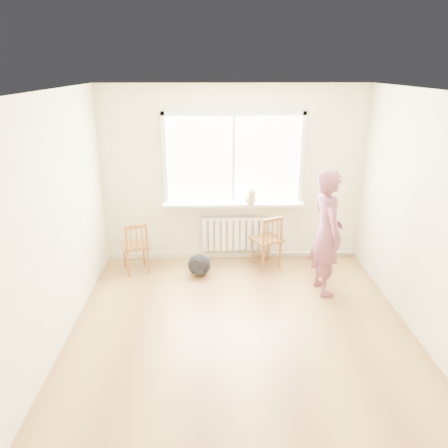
{
  "coord_description": "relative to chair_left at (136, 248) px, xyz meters",
  "views": [
    {
      "loc": [
        -0.33,
        -4.25,
        2.93
      ],
      "look_at": [
        -0.17,
        1.2,
        0.95
      ],
      "focal_mm": 35.0,
      "sensor_mm": 36.0,
      "label": 1
    }
  ],
  "objects": [
    {
      "name": "window",
      "position": [
        1.46,
        0.5,
        1.26
      ],
      "size": [
        2.12,
        0.05,
        1.42
      ],
      "color": "white",
      "rests_on": "back_wall"
    },
    {
      "name": "backpack",
      "position": [
        0.93,
        -0.15,
        -0.23
      ],
      "size": [
        0.39,
        0.33,
        0.33
      ],
      "primitive_type": "ellipsoid",
      "rotation": [
        0.0,
        0.0,
        -0.28
      ],
      "color": "black",
      "rests_on": "floor"
    },
    {
      "name": "cat",
      "position": [
        1.71,
        0.33,
        0.67
      ],
      "size": [
        0.22,
        0.45,
        0.3
      ],
      "rotation": [
        0.0,
        0.0,
        0.07
      ],
      "color": "#CEBC8D",
      "rests_on": "windowsill"
    },
    {
      "name": "ceiling",
      "position": [
        1.46,
        -1.72,
        2.3
      ],
      "size": [
        4.5,
        4.5,
        0.0
      ],
      "primitive_type": "plane",
      "rotation": [
        3.14,
        0.0,
        0.0
      ],
      "color": "white",
      "rests_on": "back_wall"
    },
    {
      "name": "heating_pipe",
      "position": [
        2.71,
        0.47,
        -0.32
      ],
      "size": [
        1.4,
        0.04,
        0.04
      ],
      "primitive_type": "cylinder",
      "rotation": [
        0.0,
        1.57,
        0.0
      ],
      "color": "silver",
      "rests_on": "back_wall"
    },
    {
      "name": "chair_right",
      "position": [
        1.97,
        0.12,
        0.02
      ],
      "size": [
        0.55,
        0.54,
        0.84
      ],
      "rotation": [
        0.0,
        0.0,
        3.6
      ],
      "color": "brown",
      "rests_on": "floor"
    },
    {
      "name": "windowsill",
      "position": [
        1.46,
        0.42,
        0.53
      ],
      "size": [
        2.15,
        0.22,
        0.04
      ],
      "primitive_type": "cube",
      "color": "white",
      "rests_on": "back_wall"
    },
    {
      "name": "floor",
      "position": [
        1.46,
        -1.72,
        -0.4
      ],
      "size": [
        4.5,
        4.5,
        0.0
      ],
      "primitive_type": "plane",
      "color": "#A47E43",
      "rests_on": "ground"
    },
    {
      "name": "radiator",
      "position": [
        1.46,
        0.44,
        0.04
      ],
      "size": [
        1.0,
        0.12,
        0.55
      ],
      "color": "white",
      "rests_on": "back_wall"
    },
    {
      "name": "back_wall",
      "position": [
        1.46,
        0.53,
        0.95
      ],
      "size": [
        4.0,
        0.01,
        2.7
      ],
      "primitive_type": "cube",
      "color": "#EDE8BE",
      "rests_on": "ground"
    },
    {
      "name": "baseboard",
      "position": [
        1.46,
        0.51,
        -0.36
      ],
      "size": [
        4.0,
        0.03,
        0.08
      ],
      "primitive_type": "cube",
      "color": "beige",
      "rests_on": "ground"
    },
    {
      "name": "person",
      "position": [
        2.64,
        -0.65,
        0.45
      ],
      "size": [
        0.49,
        0.67,
        1.7
      ],
      "primitive_type": "imported",
      "rotation": [
        0.0,
        0.0,
        1.71
      ],
      "color": "#B23B6F",
      "rests_on": "floor"
    },
    {
      "name": "chair_left",
      "position": [
        0.0,
        0.0,
        0.0
      ],
      "size": [
        0.5,
        0.48,
        0.79
      ],
      "rotation": [
        0.0,
        0.0,
        3.5
      ],
      "color": "brown",
      "rests_on": "floor"
    }
  ]
}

